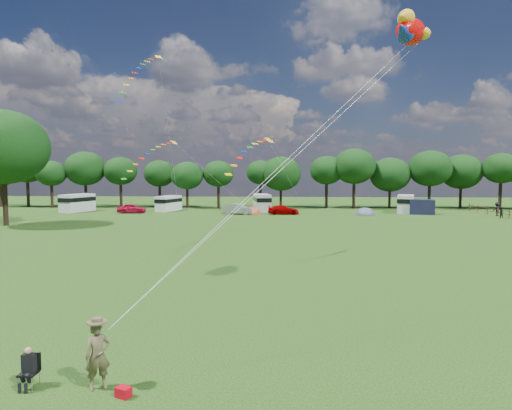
# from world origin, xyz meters

# --- Properties ---
(ground_plane) EXTENTS (180.00, 180.00, 0.00)m
(ground_plane) POSITION_xyz_m (0.00, 0.00, 0.00)
(ground_plane) COLOR black
(ground_plane) RESTS_ON ground
(tree_line) EXTENTS (102.98, 10.98, 10.27)m
(tree_line) POSITION_xyz_m (5.30, 54.99, 6.35)
(tree_line) COLOR black
(tree_line) RESTS_ON ground
(big_tree) EXTENTS (10.00, 10.00, 13.28)m
(big_tree) POSITION_xyz_m (-30.00, 28.00, 9.02)
(big_tree) COLOR black
(big_tree) RESTS_ON ground
(car_a) EXTENTS (4.50, 2.11, 1.45)m
(car_a) POSITION_xyz_m (-20.86, 44.00, 0.73)
(car_a) COLOR #BA0F31
(car_a) RESTS_ON ground
(car_b) EXTENTS (4.68, 2.43, 1.57)m
(car_b) POSITION_xyz_m (-4.59, 43.03, 0.79)
(car_b) COLOR gray
(car_b) RESTS_ON ground
(car_c) EXTENTS (4.47, 1.99, 1.32)m
(car_c) POSITION_xyz_m (2.04, 43.31, 0.66)
(car_c) COLOR #A00102
(car_c) RESTS_ON ground
(campervan_a) EXTENTS (3.97, 6.08, 2.76)m
(campervan_a) POSITION_xyz_m (-30.34, 46.19, 1.48)
(campervan_a) COLOR silver
(campervan_a) RESTS_ON ground
(campervan_b) EXTENTS (3.47, 5.29, 2.40)m
(campervan_b) POSITION_xyz_m (-16.33, 48.30, 1.29)
(campervan_b) COLOR silver
(campervan_b) RESTS_ON ground
(campervan_c) EXTENTS (3.21, 5.80, 2.69)m
(campervan_c) POSITION_xyz_m (-1.29, 48.80, 1.45)
(campervan_c) COLOR #BBBBBD
(campervan_c) RESTS_ON ground
(campervan_d) EXTENTS (3.90, 5.97, 2.71)m
(campervan_d) POSITION_xyz_m (20.78, 47.00, 1.45)
(campervan_d) COLOR silver
(campervan_d) RESTS_ON ground
(tent_orange) EXTENTS (2.73, 2.99, 2.14)m
(tent_orange) POSITION_xyz_m (-2.65, 43.46, 0.02)
(tent_orange) COLOR #BF4124
(tent_orange) RESTS_ON ground
(tent_greyblue) EXTENTS (2.86, 3.13, 2.13)m
(tent_greyblue) POSITION_xyz_m (13.88, 43.19, 0.02)
(tent_greyblue) COLOR #475163
(tent_greyblue) RESTS_ON ground
(awning_navy) EXTENTS (3.95, 3.44, 2.16)m
(awning_navy) POSITION_xyz_m (22.45, 44.97, 1.08)
(awning_navy) COLOR black
(awning_navy) RESTS_ON ground
(kite_flyer) EXTENTS (0.82, 0.74, 1.89)m
(kite_flyer) POSITION_xyz_m (-3.54, -7.96, 0.94)
(kite_flyer) COLOR brown
(kite_flyer) RESTS_ON ground
(camp_chair) EXTENTS (0.48, 0.48, 1.17)m
(camp_chair) POSITION_xyz_m (-5.51, -7.98, 0.70)
(camp_chair) COLOR #99999E
(camp_chair) RESTS_ON ground
(kite_bag) EXTENTS (0.47, 0.40, 0.28)m
(kite_bag) POSITION_xyz_m (-2.67, -8.39, 0.14)
(kite_bag) COLOR #AF0614
(kite_bag) RESTS_ON ground
(fish_kite) EXTENTS (2.46, 3.30, 1.78)m
(fish_kite) POSITION_xyz_m (7.17, 0.31, 12.30)
(fish_kite) COLOR #EA0400
(fish_kite) RESTS_ON ground
(streamer_kite_a) EXTENTS (3.43, 5.65, 5.80)m
(streamer_kite_a) POSITION_xyz_m (-12.79, 25.19, 16.76)
(streamer_kite_a) COLOR #FFF328
(streamer_kite_a) RESTS_ON ground
(streamer_kite_b) EXTENTS (4.25, 4.73, 3.81)m
(streamer_kite_b) POSITION_xyz_m (-10.42, 20.93, 7.97)
(streamer_kite_b) COLOR gold
(streamer_kite_b) RESTS_ON ground
(streamer_kite_c) EXTENTS (3.17, 5.01, 2.81)m
(streamer_kite_c) POSITION_xyz_m (-0.34, 11.00, 7.74)
(streamer_kite_c) COLOR #FDA82C
(streamer_kite_c) RESTS_ON ground
(walker_a) EXTENTS (0.76, 0.50, 1.51)m
(walker_a) POSITION_xyz_m (31.08, 39.41, 0.76)
(walker_a) COLOR black
(walker_a) RESTS_ON ground
(walker_b) EXTENTS (1.37, 0.90, 1.95)m
(walker_b) POSITION_xyz_m (32.12, 42.49, 0.97)
(walker_b) COLOR black
(walker_b) RESTS_ON ground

